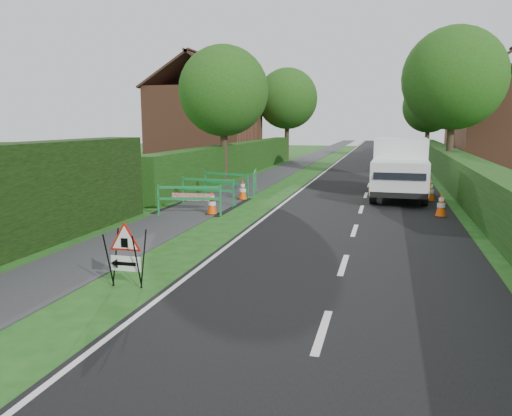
{
  "coord_description": "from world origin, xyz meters",
  "views": [
    {
      "loc": [
        3.29,
        -5.74,
        2.97
      ],
      "look_at": [
        0.49,
        4.92,
        1.07
      ],
      "focal_mm": 35.0,
      "sensor_mm": 36.0,
      "label": 1
    }
  ],
  "objects": [
    {
      "name": "ground",
      "position": [
        0.0,
        0.0,
        0.0
      ],
      "size": [
        120.0,
        120.0,
        0.0
      ],
      "primitive_type": "plane",
      "color": "#194B15",
      "rests_on": "ground"
    },
    {
      "name": "road_surface",
      "position": [
        2.5,
        35.0,
        0.0
      ],
      "size": [
        6.0,
        90.0,
        0.02
      ],
      "primitive_type": "cube",
      "color": "black",
      "rests_on": "ground"
    },
    {
      "name": "footpath",
      "position": [
        -3.0,
        35.0,
        0.01
      ],
      "size": [
        2.0,
        90.0,
        0.02
      ],
      "primitive_type": "cube",
      "color": "#2D2D30",
      "rests_on": "ground"
    },
    {
      "name": "hedge_west_far",
      "position": [
        -5.0,
        22.0,
        0.0
      ],
      "size": [
        1.0,
        24.0,
        1.8
      ],
      "primitive_type": "cube",
      "color": "#14380F",
      "rests_on": "ground"
    },
    {
      "name": "hedge_east",
      "position": [
        6.5,
        16.0,
        0.0
      ],
      "size": [
        1.2,
        50.0,
        1.5
      ],
      "primitive_type": "cube",
      "color": "#14380F",
      "rests_on": "ground"
    },
    {
      "name": "house_west",
      "position": [
        -10.0,
        30.0,
        2.9
      ],
      "size": [
        7.5,
        7.4,
        7.88
      ],
      "color": "brown",
      "rests_on": "ground"
    },
    {
      "name": "house_east_b",
      "position": [
        12.0,
        42.0,
        2.9
      ],
      "size": [
        7.5,
        7.4,
        7.88
      ],
      "color": "brown",
      "rests_on": "ground"
    },
    {
      "name": "tree_nw",
      "position": [
        -4.6,
        18.0,
        4.48
      ],
      "size": [
        4.4,
        4.4,
        6.7
      ],
      "color": "#2D2116",
      "rests_on": "ground"
    },
    {
      "name": "tree_ne",
      "position": [
        6.4,
        22.0,
        5.17
      ],
      "size": [
        5.2,
        5.2,
        7.79
      ],
      "color": "#2D2116",
      "rests_on": "ground"
    },
    {
      "name": "tree_fw",
      "position": [
        -4.6,
        34.0,
        4.83
      ],
      "size": [
        4.8,
        4.8,
        7.24
      ],
      "color": "#2D2116",
      "rests_on": "ground"
    },
    {
      "name": "tree_fe",
      "position": [
        6.4,
        38.0,
        4.22
      ],
      "size": [
        4.2,
        4.2,
        6.33
      ],
      "color": "#2D2116",
      "rests_on": "ground"
    },
    {
      "name": "triangle_sign",
      "position": [
        -1.21,
        2.04,
        0.72
      ],
      "size": [
        0.72,
        0.72,
        1.03
      ],
      "rotation": [
        0.0,
        0.0,
        0.03
      ],
      "color": "black",
      "rests_on": "ground"
    },
    {
      "name": "works_van",
      "position": [
        3.8,
        14.74,
        1.24
      ],
      "size": [
        2.16,
        5.2,
        2.34
      ],
      "rotation": [
        0.0,
        0.0,
        -0.03
      ],
      "color": "silver",
      "rests_on": "ground"
    },
    {
      "name": "traffic_cone_0",
      "position": [
        5.01,
        10.84,
        0.39
      ],
      "size": [
        0.38,
        0.38,
        0.79
      ],
      "color": "black",
      "rests_on": "ground"
    },
    {
      "name": "traffic_cone_1",
      "position": [
        4.93,
        14.1,
        0.39
      ],
      "size": [
        0.38,
        0.38,
        0.79
      ],
      "color": "black",
      "rests_on": "ground"
    },
    {
      "name": "traffic_cone_2",
      "position": [
        5.05,
        15.95,
        0.39
      ],
      "size": [
        0.38,
        0.38,
        0.79
      ],
      "color": "black",
      "rests_on": "ground"
    },
    {
      "name": "traffic_cone_3",
      "position": [
        -2.16,
        9.36,
        0.39
      ],
      "size": [
        0.38,
        0.38,
        0.79
      ],
      "color": "black",
      "rests_on": "ground"
    },
    {
      "name": "traffic_cone_4",
      "position": [
        -2.07,
        12.63,
        0.39
      ],
      "size": [
        0.38,
        0.38,
        0.79
      ],
      "color": "black",
      "rests_on": "ground"
    },
    {
      "name": "ped_barrier_0",
      "position": [
        -2.81,
        9.03,
        0.63
      ],
      "size": [
        2.08,
        0.86,
        1.0
      ],
      "rotation": [
        0.0,
        0.0,
        0.26
      ],
      "color": "#167B39",
      "rests_on": "ground"
    },
    {
      "name": "ped_barrier_1",
      "position": [
        -2.97,
        11.18,
        0.63
      ],
      "size": [
        2.08,
        0.47,
        1.0
      ],
      "rotation": [
        0.0,
        0.0,
        -0.06
      ],
      "color": "#167B39",
      "rests_on": "ground"
    },
    {
      "name": "ped_barrier_2",
      "position": [
        -2.96,
        13.27,
        0.63
      ],
      "size": [
        2.08,
        0.82,
        1.0
      ],
      "rotation": [
        0.0,
        0.0,
        -0.24
      ],
      "color": "#167B39",
      "rests_on": "ground"
    },
    {
      "name": "ped_barrier_3",
      "position": [
        -2.05,
        14.36,
        0.63
      ],
      "size": [
        0.79,
        2.09,
        1.0
      ],
      "rotation": [
        0.0,
        0.0,
        1.79
      ],
      "color": "#167B39",
      "rests_on": "ground"
    },
    {
      "name": "redwhite_plank",
      "position": [
        -3.09,
        10.04,
        0.0
      ],
      "size": [
        1.5,
        0.16,
        0.25
      ],
      "primitive_type": "cube",
      "rotation": [
        0.0,
        0.0,
        0.08
      ],
      "color": "red",
      "rests_on": "ground"
    },
    {
      "name": "hatchback_car",
      "position": [
        3.15,
        27.89,
        0.55
      ],
      "size": [
        1.59,
        3.35,
        1.1
      ],
      "primitive_type": "imported",
      "rotation": [
        0.0,
        0.0,
        -0.09
      ],
      "color": "silver",
      "rests_on": "ground"
    }
  ]
}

